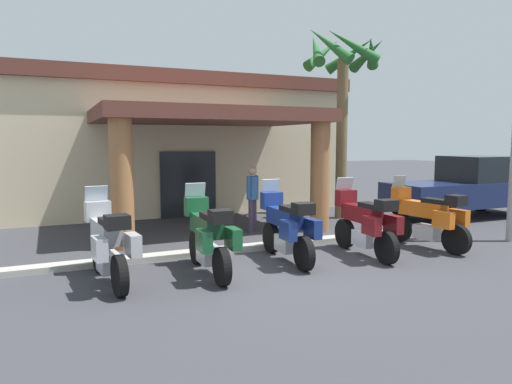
# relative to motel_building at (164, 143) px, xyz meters

# --- Properties ---
(ground_plane) EXTENTS (80.00, 80.00, 0.00)m
(ground_plane) POSITION_rel_motel_building_xyz_m (-0.03, -9.95, -2.35)
(ground_plane) COLOR #38383D
(motel_building) EXTENTS (12.09, 11.33, 4.64)m
(motel_building) POSITION_rel_motel_building_xyz_m (0.00, 0.00, 0.00)
(motel_building) COLOR beige
(motel_building) RESTS_ON ground_plane
(motorcycle_silver) EXTENTS (0.74, 2.21, 1.61)m
(motorcycle_silver) POSITION_rel_motel_building_xyz_m (-3.29, -9.65, -1.65)
(motorcycle_silver) COLOR black
(motorcycle_silver) RESTS_ON ground_plane
(motorcycle_green) EXTENTS (0.71, 2.21, 1.61)m
(motorcycle_green) POSITION_rel_motel_building_xyz_m (-1.56, -9.80, -1.65)
(motorcycle_green) COLOR black
(motorcycle_green) RESTS_ON ground_plane
(motorcycle_blue) EXTENTS (0.72, 2.21, 1.61)m
(motorcycle_blue) POSITION_rel_motel_building_xyz_m (0.17, -9.59, -1.65)
(motorcycle_blue) COLOR black
(motorcycle_blue) RESTS_ON ground_plane
(motorcycle_maroon) EXTENTS (0.73, 2.21, 1.61)m
(motorcycle_maroon) POSITION_rel_motel_building_xyz_m (1.90, -9.86, -1.65)
(motorcycle_maroon) COLOR black
(motorcycle_maroon) RESTS_ON ground_plane
(motorcycle_orange) EXTENTS (0.78, 2.21, 1.61)m
(motorcycle_orange) POSITION_rel_motel_building_xyz_m (3.63, -9.86, -1.65)
(motorcycle_orange) COLOR black
(motorcycle_orange) RESTS_ON ground_plane
(pedestrian) EXTENTS (0.43, 0.37, 1.75)m
(pedestrian) POSITION_rel_motel_building_xyz_m (0.83, -6.41, -1.33)
(pedestrian) COLOR #3F334C
(pedestrian) RESTS_ON ground_plane
(pickup_truck_navy) EXTENTS (5.26, 2.08, 1.95)m
(pickup_truck_navy) POSITION_rel_motel_building_xyz_m (8.01, -7.07, -1.41)
(pickup_truck_navy) COLOR black
(pickup_truck_navy) RESTS_ON ground_plane
(palm_tree_near_portico) EXTENTS (2.60, 2.60, 5.89)m
(palm_tree_near_portico) POSITION_rel_motel_building_xyz_m (4.29, -5.54, 2.07)
(palm_tree_near_portico) COLOR brown
(palm_tree_near_portico) RESTS_ON ground_plane
(curb_strip) EXTENTS (10.64, 0.36, 0.12)m
(curb_strip) POSITION_rel_motel_building_xyz_m (0.17, -8.38, -2.29)
(curb_strip) COLOR #ADA89E
(curb_strip) RESTS_ON ground_plane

